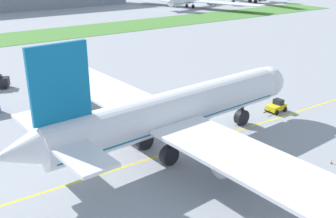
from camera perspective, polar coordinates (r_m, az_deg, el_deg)
The scene contains 6 objects.
ground_plane at distance 60.33m, azimuth 1.53°, elevation -5.54°, with size 600.00×600.00×0.00m, color #9399A0.
apron_taxi_line at distance 59.96m, azimuth 1.82°, elevation -5.71°, with size 280.00×0.36×0.01m, color yellow.
grass_median_strip at distance 148.01m, azimuth -21.60°, elevation 9.31°, with size 320.00×24.00×0.10m, color #4C8438.
airliner_foreground at distance 56.85m, azimuth 0.28°, elevation -0.45°, with size 49.42×77.20×18.18m.
pushback_tug at distance 76.08m, azimuth 15.23°, elevation 0.39°, with size 5.49×2.79×2.25m.
traffic_cone_near_nose at distance 60.34m, azimuth 22.28°, elevation -6.97°, with size 0.36×0.36×0.58m.
Camera 1 is at (-31.57, -43.55, 27.33)m, focal length 42.70 mm.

